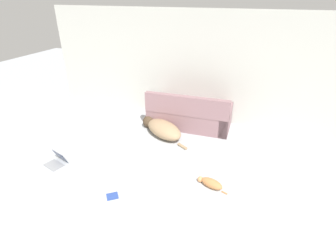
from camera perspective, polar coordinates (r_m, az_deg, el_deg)
ground_plane at (r=4.04m, az=-11.45°, el=-19.64°), size 20.00×20.00×0.00m
wall_back at (r=6.46m, az=5.41°, el=12.63°), size 7.68×0.06×2.61m
couch at (r=6.27m, az=4.61°, el=2.30°), size 1.96×0.94×0.88m
dog at (r=5.90m, az=-1.31°, el=-0.51°), size 1.37×0.97×0.35m
cat at (r=4.52m, az=9.28°, el=-12.16°), size 0.56×0.28×0.15m
laptop_open at (r=5.42m, az=-22.87°, el=-6.82°), size 0.43×0.42×0.24m
book_blue at (r=4.41m, az=-12.01°, el=-14.71°), size 0.23×0.23×0.02m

